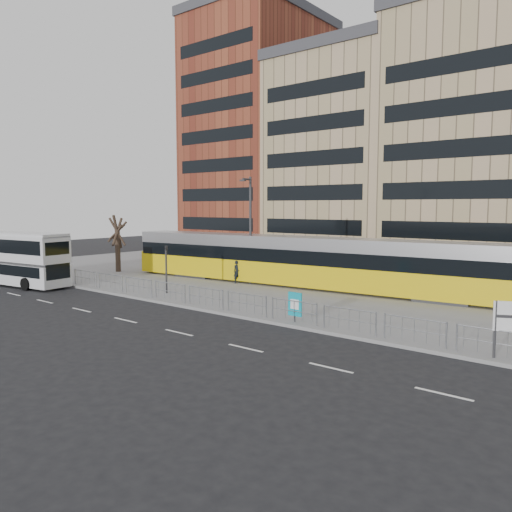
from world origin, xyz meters
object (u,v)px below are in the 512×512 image
Objects in this scene: ad_panel at (295,305)px; pedestrian at (237,272)px; tram at (304,262)px; bare_tree at (117,214)px; double_decker_bus at (15,257)px; lamp_post_west at (250,225)px; traffic_light_west at (166,263)px.

ad_panel is 12.85m from pedestrian.
tram is 17.62m from bare_tree.
bare_tree is (-12.30, -1.57, 4.17)m from pedestrian.
tram is at bearing -49.57° from pedestrian.
double_decker_bus reaches higher than pedestrian.
tram is 4.77m from lamp_post_west.
tram is 5.11m from pedestrian.
traffic_light_west is at bearing -21.56° from bare_tree.
ad_panel is at bearing -106.78° from pedestrian.
double_decker_bus is 3.21× the size of traffic_light_west.
traffic_light_west is at bearing -104.18° from lamp_post_west.
pedestrian is 6.27m from traffic_light_west.
traffic_light_west is (11.97, 4.09, 0.02)m from double_decker_bus.
ad_panel is (5.64, -9.41, -0.90)m from tram.
bare_tree is (-11.50, 4.54, 3.02)m from traffic_light_west.
pedestrian is at bearing 31.16° from double_decker_bus.
tram is (17.47, 11.99, -0.20)m from double_decker_bus.
pedestrian is (-4.70, -1.79, -0.93)m from tram.
pedestrian is at bearing -152.90° from lamp_post_west.
lamp_post_west is at bearing 141.16° from ad_panel.
double_decker_bus is 16.38m from pedestrian.
ad_panel is 23.80m from bare_tree.
double_decker_bus is at bearing -172.09° from ad_panel.
ad_panel is at bearing -63.79° from tram.
pedestrian is 3.55m from lamp_post_west.
tram is 9.63m from traffic_light_west.
pedestrian is 0.21× the size of lamp_post_west.
lamp_post_west is (0.86, 0.44, 3.42)m from pedestrian.
lamp_post_west is at bearing 30.52° from double_decker_bus.
ad_panel is at bearing -1.10° from double_decker_bus.
double_decker_bus reaches higher than tram.
bare_tree is at bearing 116.88° from pedestrian.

